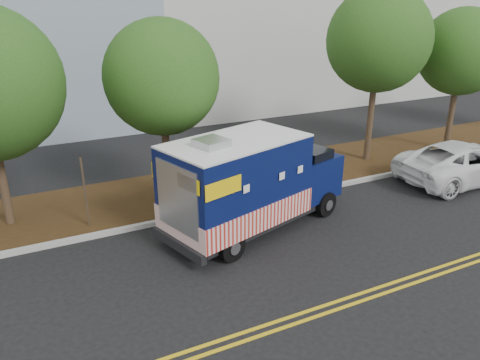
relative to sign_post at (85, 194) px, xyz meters
name	(u,v)px	position (x,y,z in m)	size (l,w,h in m)	color
ground	(232,230)	(3.99, -2.03, -1.20)	(120.00, 120.00, 0.00)	black
curb	(214,211)	(3.99, -0.63, -1.12)	(120.00, 0.18, 0.15)	#9E9E99
mulch_strip	(192,189)	(3.99, 1.47, -1.12)	(120.00, 4.00, 0.15)	black
centerline_near	(313,310)	(3.99, -6.48, -1.19)	(120.00, 0.10, 0.01)	gold
centerline_far	(319,316)	(3.99, -6.73, -1.19)	(120.00, 0.10, 0.01)	gold
tree_b	(162,78)	(2.93, 0.94, 3.18)	(3.76, 3.76, 6.28)	#38281C
tree_c	(379,40)	(12.06, 1.16, 3.99)	(4.19, 4.19, 7.30)	#38281C
tree_d	(462,52)	(16.35, 0.63, 3.36)	(3.75, 3.75, 6.45)	#38281C
sign_post	(85,194)	(0.00, 0.00, 0.00)	(0.06, 0.06, 2.40)	#473828
food_truck	(249,186)	(4.51, -2.20, 0.27)	(6.52, 3.87, 3.25)	black
white_car	(464,162)	(13.99, -2.24, -0.42)	(2.58, 5.59, 1.55)	white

